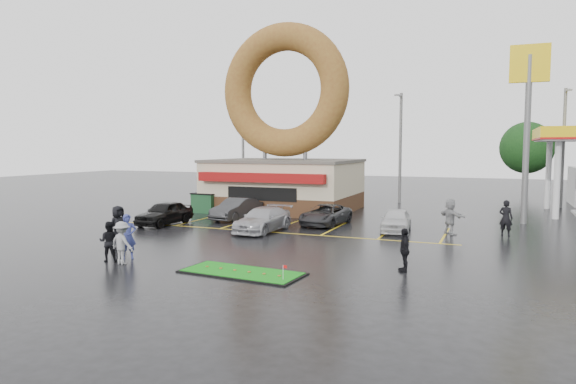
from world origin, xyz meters
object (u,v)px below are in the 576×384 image
at_px(car_grey, 326,215).
at_px(person_blue, 128,237).
at_px(donut_shop, 285,149).
at_px(car_dgrey, 237,209).
at_px(streetlight_left, 243,145).
at_px(shell_sign, 528,100).
at_px(putting_green, 242,272).
at_px(car_black, 164,213).
at_px(dumpster, 206,203).
at_px(car_white, 396,220).
at_px(streetlight_mid, 400,145).
at_px(car_silver, 263,219).
at_px(person_cameraman, 404,250).
at_px(streetlight_right, 563,145).

xyz_separation_m(car_grey, person_blue, (-4.66, -11.95, 0.33)).
relative_size(donut_shop, car_dgrey, 3.23).
height_order(streetlight_left, car_grey, streetlight_left).
distance_m(shell_sign, putting_green, 21.35).
height_order(car_black, putting_green, car_black).
bearing_deg(person_blue, dumpster, 65.77).
xyz_separation_m(car_white, putting_green, (-3.53, -11.41, -0.60)).
bearing_deg(streetlight_mid, putting_green, -92.40).
bearing_deg(streetlight_left, shell_sign, -18.99).
relative_size(car_silver, person_blue, 2.43).
bearing_deg(shell_sign, person_blue, -132.66).
bearing_deg(streetlight_mid, car_grey, -97.84).
distance_m(donut_shop, car_black, 10.88).
bearing_deg(putting_green, donut_shop, 107.89).
height_order(car_silver, car_white, car_silver).
relative_size(car_white, person_blue, 2.00).
distance_m(shell_sign, car_silver, 17.20).
bearing_deg(car_grey, putting_green, -81.22).
height_order(streetlight_left, streetlight_mid, same).
distance_m(person_blue, dumpster, 15.10).
bearing_deg(car_dgrey, person_blue, -77.69).
bearing_deg(donut_shop, car_black, -111.85).
bearing_deg(streetlight_mid, person_cameraman, -79.63).
height_order(streetlight_right, car_black, streetlight_right).
bearing_deg(putting_green, streetlight_left, 117.08).
height_order(streetlight_left, car_dgrey, streetlight_left).
relative_size(car_grey, person_blue, 2.33).
xyz_separation_m(donut_shop, streetlight_right, (19.00, 8.95, 0.32)).
xyz_separation_m(car_dgrey, putting_green, (6.69, -12.27, -0.65)).
xyz_separation_m(streetlight_left, streetlight_right, (26.00, 2.00, 0.00)).
xyz_separation_m(streetlight_mid, car_dgrey, (-7.79, -13.96, -4.09)).
xyz_separation_m(person_cameraman, dumpster, (-15.83, 12.14, -0.16)).
relative_size(donut_shop, car_white, 3.63).
relative_size(streetlight_right, car_white, 2.42).
bearing_deg(car_silver, putting_green, -66.67).
distance_m(dumpster, putting_green, 18.01).
distance_m(shell_sign, streetlight_mid, 12.93).
relative_size(streetlight_right, car_grey, 2.08).
bearing_deg(person_cameraman, shell_sign, 140.67).
bearing_deg(car_grey, streetlight_right, 51.93).
height_order(streetlight_right, person_blue, streetlight_right).
distance_m(streetlight_mid, car_dgrey, 16.50).
bearing_deg(car_white, car_grey, 161.94).
distance_m(shell_sign, streetlight_right, 10.68).
height_order(shell_sign, streetlight_right, shell_sign).
xyz_separation_m(shell_sign, person_blue, (-15.57, -16.90, -6.45)).
relative_size(car_black, putting_green, 0.88).
xyz_separation_m(shell_sign, streetlight_mid, (-9.00, 8.92, -2.60)).
relative_size(shell_sign, putting_green, 2.26).
bearing_deg(car_dgrey, car_black, -124.62).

